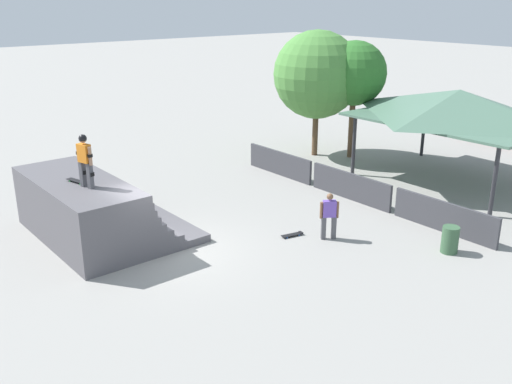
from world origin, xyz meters
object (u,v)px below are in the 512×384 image
at_px(skateboard_on_ground, 293,234).
at_px(skateboard_on_deck, 78,181).
at_px(skater_on_deck, 85,157).
at_px(tree_beside_pavilion, 354,74).
at_px(parked_car_red, 509,131).
at_px(bystander_walking, 329,214).
at_px(trash_bin, 450,240).
at_px(tree_far_back, 317,75).

bearing_deg(skateboard_on_ground, skateboard_on_deck, 157.14).
xyz_separation_m(skater_on_deck, tree_beside_pavilion, (-2.17, 14.37, 1.08)).
height_order(skateboard_on_ground, parked_car_red, parked_car_red).
relative_size(bystander_walking, skateboard_on_ground, 1.98).
bearing_deg(trash_bin, bystander_walking, -145.39).
height_order(skateboard_on_deck, skateboard_on_ground, skateboard_on_deck).
xyz_separation_m(skater_on_deck, trash_bin, (7.25, 8.41, -2.55)).
distance_m(skater_on_deck, tree_beside_pavilion, 14.57).
height_order(skateboard_on_deck, trash_bin, skateboard_on_deck).
xyz_separation_m(bystander_walking, tree_far_back, (-7.70, 7.00, 3.08)).
height_order(bystander_walking, tree_far_back, tree_far_back).
relative_size(bystander_walking, tree_beside_pavilion, 0.28).
xyz_separation_m(skater_on_deck, skateboard_on_deck, (-0.61, -0.06, -0.89)).
bearing_deg(skater_on_deck, bystander_walking, 41.63).
bearing_deg(tree_beside_pavilion, bystander_walking, -51.99).
relative_size(skater_on_deck, bystander_walking, 1.05).
bearing_deg(tree_far_back, bystander_walking, -42.28).
xyz_separation_m(skater_on_deck, parked_car_red, (1.24, 23.21, -2.37)).
distance_m(skater_on_deck, skateboard_on_ground, 7.04).
bearing_deg(bystander_walking, trash_bin, 158.34).
xyz_separation_m(tree_beside_pavilion, parked_car_red, (3.42, 8.84, -3.45)).
bearing_deg(tree_far_back, parked_car_red, 64.30).
relative_size(skater_on_deck, tree_far_back, 0.27).
distance_m(tree_beside_pavilion, trash_bin, 11.73).
height_order(skater_on_deck, bystander_walking, skater_on_deck).
relative_size(skateboard_on_ground, tree_beside_pavilion, 0.14).
height_order(skater_on_deck, trash_bin, skater_on_deck).
xyz_separation_m(tree_far_back, parked_car_red, (4.78, 9.94, -3.35)).
relative_size(skater_on_deck, trash_bin, 1.93).
relative_size(bystander_walking, trash_bin, 1.84).
bearing_deg(parked_car_red, skateboard_on_ground, -88.38).
distance_m(skateboard_on_ground, tree_beside_pavilion, 11.14).
bearing_deg(tree_beside_pavilion, skater_on_deck, -81.39).
bearing_deg(skateboard_on_deck, tree_beside_pavilion, 81.88).
bearing_deg(bystander_walking, skater_on_deck, 0.21).
xyz_separation_m(skateboard_on_ground, trash_bin, (3.98, 2.90, 0.37)).
distance_m(bystander_walking, parked_car_red, 17.19).
height_order(skateboard_on_deck, bystander_walking, skateboard_on_deck).
distance_m(bystander_walking, tree_far_back, 10.85).
bearing_deg(trash_bin, skater_on_deck, -130.78).
bearing_deg(skateboard_on_ground, tree_beside_pavilion, 43.64).
relative_size(bystander_walking, tree_far_back, 0.26).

